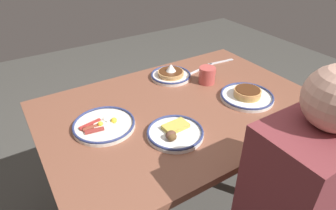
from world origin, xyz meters
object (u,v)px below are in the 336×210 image
plate_center_pancakes (175,133)px  plate_far_side (104,125)px  plate_far_companion (247,95)px  coffee_mug (207,75)px  plate_near_main (171,74)px  fork_near (221,62)px  fork_far (202,69)px

plate_center_pancakes → plate_far_side: 0.31m
plate_far_companion → coffee_mug: size_ratio=2.20×
plate_center_pancakes → coffee_mug: coffee_mug is taller
plate_far_side → coffee_mug: size_ratio=2.23×
plate_near_main → plate_center_pancakes: size_ratio=0.95×
fork_near → fork_far: 0.16m
plate_near_main → plate_far_companion: size_ratio=0.86×
plate_near_main → plate_far_side: 0.55m
plate_near_main → plate_far_side: bearing=25.9°
plate_far_companion → fork_near: (-0.18, -0.40, -0.02)m
plate_near_main → fork_far: (-0.21, 0.01, -0.02)m
plate_far_side → coffee_mug: coffee_mug is taller
coffee_mug → plate_far_side: bearing=7.8°
plate_far_companion → plate_far_side: (0.69, -0.15, -0.01)m
plate_near_main → plate_far_side: size_ratio=0.85×
plate_far_companion → fork_far: bearing=-92.7°
plate_center_pancakes → fork_near: size_ratio=1.28×
coffee_mug → fork_far: 0.17m
plate_near_main → plate_far_companion: bearing=116.6°
plate_far_companion → coffee_mug: coffee_mug is taller
plate_center_pancakes → fork_far: bearing=-137.5°
plate_center_pancakes → coffee_mug: size_ratio=1.98×
fork_far → plate_far_companion: bearing=87.3°
plate_far_side → fork_near: bearing=-164.1°
plate_far_side → plate_far_companion: bearing=167.4°
fork_near → fork_far: size_ratio=0.90×
fork_near → fork_far: bearing=5.1°
plate_near_main → fork_far: size_ratio=1.10×
plate_center_pancakes → plate_far_companion: size_ratio=0.90×
plate_center_pancakes → coffee_mug: 0.50m
plate_far_companion → fork_near: bearing=-114.1°
plate_center_pancakes → plate_far_side: size_ratio=0.89×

